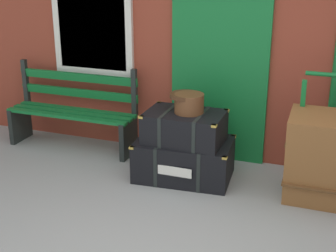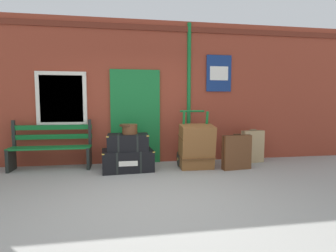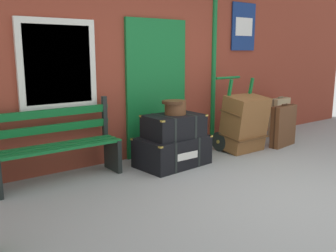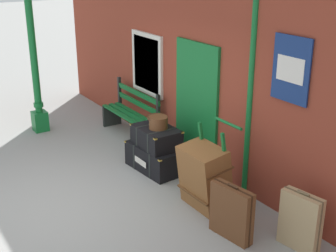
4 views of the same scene
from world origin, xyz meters
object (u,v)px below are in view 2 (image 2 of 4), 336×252
Objects in this scene: round_hatbox at (129,128)px; porters_trolley at (194,154)px; platform_bench at (51,147)px; steamer_trunk_middle at (128,142)px; suitcase_oxblood at (253,146)px; steamer_trunk_base at (128,160)px; suitcase_caramel at (237,152)px; large_brown_trunk at (197,146)px.

porters_trolley reaches higher than round_hatbox.
platform_bench reaches higher than steamer_trunk_middle.
round_hatbox is at bearing -174.38° from suitcase_oxblood.
suitcase_oxblood is (2.84, 0.27, 0.16)m from steamer_trunk_base.
platform_bench reaches higher than steamer_trunk_base.
round_hatbox is 0.47× the size of suitcase_caramel.
large_brown_trunk is at bearing -90.00° from porters_trolley.
porters_trolley reaches higher than suitcase_caramel.
steamer_trunk_base is 0.37m from steamer_trunk_middle.
suitcase_caramel is (0.80, -0.36, 0.08)m from porters_trolley.
steamer_trunk_middle is 0.87× the size of large_brown_trunk.
suitcase_caramel is (2.21, -0.28, 0.14)m from steamer_trunk_base.
round_hatbox is 0.46× the size of suitcase_oxblood.
porters_trolley is at bearing 90.00° from large_brown_trunk.
suitcase_oxblood is at bearing 14.34° from large_brown_trunk.
round_hatbox is (1.60, -0.38, 0.41)m from platform_bench.
steamer_trunk_base is 1.30× the size of steamer_trunk_middle.
steamer_trunk_base is at bearing 176.22° from large_brown_trunk.
platform_bench is 3.83m from suitcase_caramel.
suitcase_caramel is (0.80, -0.18, -0.11)m from large_brown_trunk.
steamer_trunk_middle is at bearing 177.02° from large_brown_trunk.
porters_trolley is at bearing 156.03° from suitcase_caramel.
suitcase_caramel is at bearing -6.62° from steamer_trunk_middle.
platform_bench is at bearing 165.72° from steamer_trunk_middle.
steamer_trunk_base is 2.86m from suitcase_oxblood.
platform_bench reaches higher than suitcase_oxblood.
suitcase_caramel is at bearing -12.87° from large_brown_trunk.
round_hatbox reaches higher than steamer_trunk_base.
round_hatbox is at bearing -13.45° from platform_bench.
suitcase_oxblood is (1.43, 0.19, 0.09)m from porters_trolley.
steamer_trunk_base is 0.65m from round_hatbox.
steamer_trunk_middle is 2.86m from suitcase_oxblood.
large_brown_trunk is at bearing -3.72° from round_hatbox.
steamer_trunk_base is 0.88× the size of porters_trolley.
large_brown_trunk is 1.25× the size of suitcase_caramel.
platform_bench is at bearing 166.34° from steamer_trunk_base.
suitcase_caramel is at bearing -23.97° from porters_trolley.
porters_trolley is (1.37, 0.08, -0.58)m from round_hatbox.
porters_trolley is at bearing 3.49° from round_hatbox.
porters_trolley is at bearing 3.22° from steamer_trunk_base.
steamer_trunk_middle is 0.28m from round_hatbox.
platform_bench is 3.01m from large_brown_trunk.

